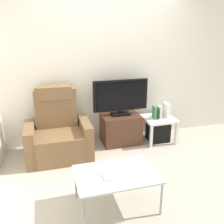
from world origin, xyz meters
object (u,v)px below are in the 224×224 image
at_px(game_console, 166,110).
at_px(book_rightmost, 160,112).
at_px(tv_stand, 121,129).
at_px(book_leftmost, 154,112).
at_px(book_middle, 157,113).
at_px(subwoofer_box, 158,131).
at_px(cell_phone, 106,177).
at_px(television, 121,97).
at_px(recliner_armchair, 58,133).
at_px(side_table, 158,121).
at_px(coffee_table, 116,175).

bearing_deg(game_console, book_rightmost, -168.39).
bearing_deg(tv_stand, book_leftmost, -10.94).
bearing_deg(book_leftmost, game_console, 6.98).
distance_m(tv_stand, book_middle, 0.69).
height_order(subwoofer_box, cell_phone, cell_phone).
relative_size(television, book_leftmost, 4.21).
relative_size(recliner_armchair, cell_phone, 7.20).
bearing_deg(recliner_armchair, television, 6.12).
bearing_deg(book_middle, cell_phone, -131.16).
relative_size(tv_stand, book_middle, 3.56).
xyz_separation_m(recliner_armchair, cell_phone, (0.40, -1.43, 0.05)).
distance_m(side_table, book_rightmost, 0.18).
distance_m(recliner_armchair, game_console, 1.91).
bearing_deg(cell_phone, book_middle, 45.20).
distance_m(side_table, book_middle, 0.17).
bearing_deg(subwoofer_box, book_rightmost, -93.05).
distance_m(television, book_leftmost, 0.66).
bearing_deg(television, book_rightmost, -10.96).
height_order(tv_stand, book_rightmost, book_rightmost).
height_order(coffee_table, cell_phone, cell_phone).
relative_size(recliner_armchair, book_middle, 5.92).
relative_size(recliner_armchair, book_rightmost, 4.93).
bearing_deg(coffee_table, book_middle, 51.07).
distance_m(game_console, coffee_table, 2.02).
distance_m(game_console, cell_phone, 2.13).
xyz_separation_m(book_leftmost, cell_phone, (-1.25, -1.49, -0.11)).
bearing_deg(book_rightmost, book_leftmost, 180.00).
bearing_deg(subwoofer_box, television, 170.70).
bearing_deg(television, recliner_armchair, -170.13).
xyz_separation_m(side_table, coffee_table, (-1.22, -1.47, 0.03)).
distance_m(book_middle, book_rightmost, 0.05).
bearing_deg(book_rightmost, game_console, 11.61).
height_order(tv_stand, book_middle, book_middle).
xyz_separation_m(tv_stand, recliner_armchair, (-1.08, -0.17, 0.12)).
relative_size(recliner_armchair, side_table, 2.00).
bearing_deg(recliner_armchair, side_table, -1.24).
bearing_deg(television, book_middle, -11.82).
relative_size(book_leftmost, coffee_table, 0.25).
distance_m(book_leftmost, book_rightmost, 0.10).
bearing_deg(cell_phone, book_rightmost, 44.12).
bearing_deg(tv_stand, coffee_table, -109.26).
xyz_separation_m(television, side_table, (0.68, -0.11, -0.47)).
relative_size(game_console, cell_phone, 1.64).
distance_m(subwoofer_box, book_rightmost, 0.37).
height_order(television, cell_phone, television).
bearing_deg(cell_phone, television, 63.69).
distance_m(television, book_rightmost, 0.75).
xyz_separation_m(tv_stand, television, (0.00, 0.02, 0.58)).
bearing_deg(cell_phone, coffee_table, 13.28).
relative_size(tv_stand, game_console, 2.64).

